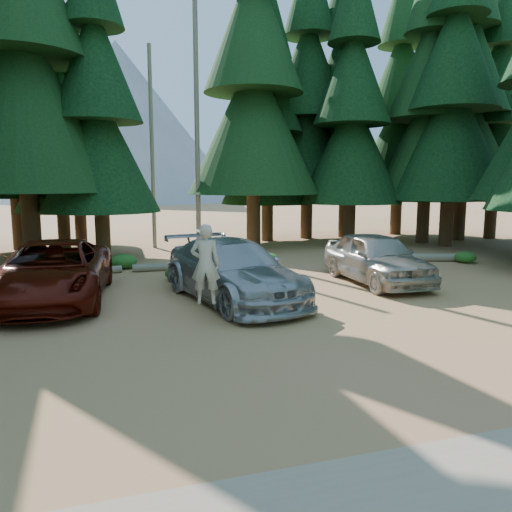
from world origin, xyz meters
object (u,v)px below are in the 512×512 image
object	(u,v)px
silver_minivan_center	(233,271)
silver_minivan_right	(376,258)
red_pickup	(52,272)
log_right	(402,257)
log_left	(68,273)
log_mid	(180,266)
frisbee_player	(205,264)

from	to	relation	value
silver_minivan_center	silver_minivan_right	distance (m)	5.27
red_pickup	log_right	world-z (taller)	red_pickup
silver_minivan_right	log_left	xyz separation A→B (m)	(-9.88, 4.27, -0.71)
log_mid	frisbee_player	bearing A→B (deg)	-92.19
red_pickup	log_mid	bearing A→B (deg)	50.05
red_pickup	log_left	bearing A→B (deg)	93.25
red_pickup	silver_minivan_center	distance (m)	5.03
red_pickup	frisbee_player	bearing A→B (deg)	-40.51
red_pickup	log_left	distance (m)	4.03
silver_minivan_right	log_left	world-z (taller)	silver_minivan_right
red_pickup	silver_minivan_right	bearing A→B (deg)	3.71
log_right	log_mid	bearing A→B (deg)	-166.40
silver_minivan_center	silver_minivan_right	xyz separation A→B (m)	(5.18, 0.98, -0.01)
silver_minivan_right	red_pickup	bearing A→B (deg)	179.81
silver_minivan_center	frisbee_player	bearing A→B (deg)	-129.71
red_pickup	log_left	world-z (taller)	red_pickup
silver_minivan_center	frisbee_player	world-z (taller)	frisbee_player
silver_minivan_center	log_mid	bearing A→B (deg)	85.63
log_left	frisbee_player	bearing A→B (deg)	-73.52
silver_minivan_right	log_right	size ratio (longest dim) A/B	0.95
silver_minivan_center	log_right	bearing A→B (deg)	16.69
silver_minivan_center	log_left	world-z (taller)	silver_minivan_center
silver_minivan_right	frisbee_player	xyz separation A→B (m)	(-6.46, -3.39, 0.65)
silver_minivan_right	log_left	distance (m)	10.79
log_left	log_right	bearing A→B (deg)	-10.01
silver_minivan_center	log_left	bearing A→B (deg)	120.15
log_left	log_right	xyz separation A→B (m)	(13.36, -0.57, 0.03)
frisbee_player	log_left	world-z (taller)	frisbee_player
red_pickup	silver_minivan_right	size ratio (longest dim) A/B	1.24
silver_minivan_right	log_mid	bearing A→B (deg)	144.66
frisbee_player	log_mid	bearing A→B (deg)	-80.24
red_pickup	log_right	distance (m)	13.95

